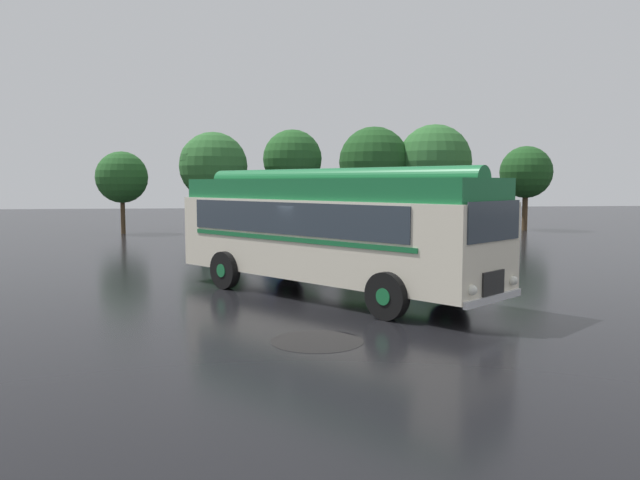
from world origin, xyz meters
TOP-DOWN VIEW (x-y plane):
  - ground_plane at (0.00, 0.00)m, footprint 120.00×120.00m
  - vintage_bus at (0.17, -0.43)m, footprint 8.16×9.44m
  - car_near_left at (-2.88, 14.51)m, footprint 2.36×4.38m
  - car_mid_left at (-0.29, 13.84)m, footprint 2.12×4.28m
  - car_mid_right at (2.72, 14.64)m, footprint 2.07×4.25m
  - car_far_right at (5.32, 13.87)m, footprint 2.19×4.31m
  - box_van at (8.21, 14.75)m, footprint 2.71×5.91m
  - tree_far_left at (-9.10, 21.86)m, footprint 3.10×3.10m
  - tree_left_of_centre at (-3.83, 21.35)m, footprint 4.13×4.13m
  - tree_centre at (1.35, 22.34)m, footprint 3.74×3.74m
  - tree_right_of_centre at (6.55, 22.18)m, footprint 4.51×4.51m
  - tree_far_right at (10.08, 21.57)m, footprint 4.77×4.72m
  - tree_extra_right at (16.42, 21.33)m, footprint 3.36×3.36m
  - puddle_patch at (-0.75, -5.33)m, footprint 1.83×1.83m

SIDE VIEW (x-z plane):
  - ground_plane at x=0.00m, z-range 0.00..0.00m
  - puddle_patch at x=-0.75m, z-range 0.00..0.01m
  - car_near_left at x=-2.88m, z-range 0.02..1.68m
  - car_mid_left at x=-0.29m, z-range 0.02..1.68m
  - car_mid_right at x=2.72m, z-range 0.02..1.68m
  - car_far_right at x=5.32m, z-range 0.02..1.68m
  - box_van at x=8.21m, z-range 0.11..2.61m
  - vintage_bus at x=0.17m, z-range 0.15..3.64m
  - tree_far_left at x=-9.10m, z-range 1.00..5.98m
  - tree_extra_right at x=16.42m, z-range 0.96..6.43m
  - tree_left_of_centre at x=-3.83m, z-range 1.09..7.26m
  - tree_far_right at x=10.08m, z-range 0.96..7.77m
  - tree_right_of_centre at x=6.55m, z-range 1.09..7.77m
  - tree_centre at x=1.35m, z-range 1.36..7.81m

